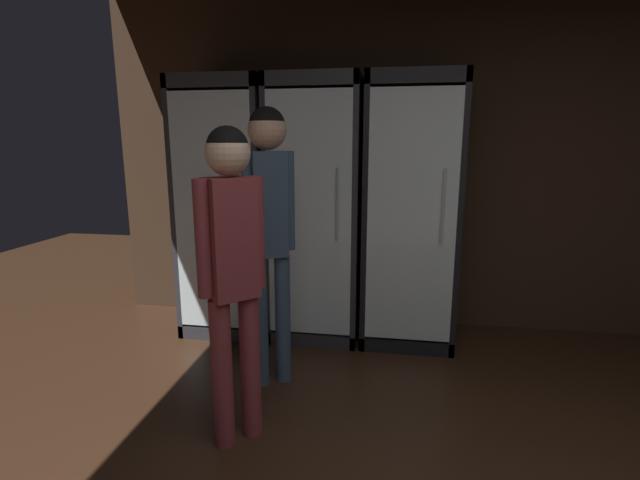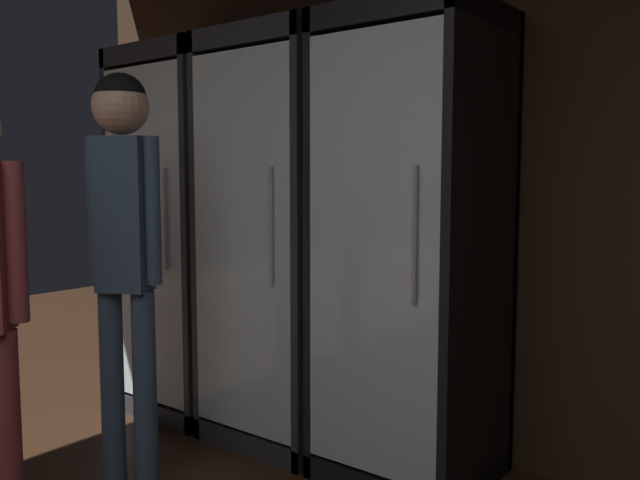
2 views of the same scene
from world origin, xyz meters
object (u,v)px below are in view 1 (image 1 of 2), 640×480
Objects in this scene: cooler_left at (317,213)px; shopper_near at (269,211)px; cooler_far_left at (231,211)px; cooler_center at (410,215)px; shopper_far at (232,254)px.

cooler_left reaches higher than shopper_near.
cooler_far_left is 1.05m from shopper_near.
cooler_center is at bearing 45.64° from shopper_near.
cooler_far_left is 1.41m from cooler_center.
shopper_near is 0.60m from shopper_far.
shopper_near is at bearing -134.36° from cooler_center.
cooler_left is 0.89m from shopper_near.
cooler_center is (0.71, -0.00, 0.00)m from cooler_left.
cooler_left and cooler_center have the same top height.
shopper_near is at bearing -99.42° from cooler_left.
cooler_far_left is 1.55m from shopper_far.
shopper_far is at bearing -121.04° from cooler_center.
cooler_far_left is at bearing 110.30° from shopper_far.
cooler_far_left is at bearing 122.82° from shopper_near.
cooler_center is 1.70m from shopper_far.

